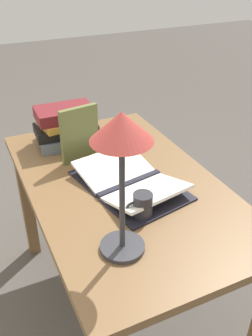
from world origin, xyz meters
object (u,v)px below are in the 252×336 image
(open_book, at_px, (130,182))
(book_stack_tall, at_px, (66,127))
(book_standing_upright, at_px, (80,134))
(reading_lamp, at_px, (122,145))
(coffee_mug, at_px, (142,205))

(open_book, relative_size, book_stack_tall, 1.71)
(book_stack_tall, bearing_deg, open_book, -166.16)
(book_standing_upright, distance_m, reading_lamp, 0.67)
(open_book, distance_m, book_standing_upright, 0.33)
(coffee_mug, bearing_deg, book_standing_upright, 7.40)
(open_book, xyz_separation_m, reading_lamp, (-0.32, 0.18, 0.36))
(book_standing_upright, xyz_separation_m, reading_lamp, (-0.61, 0.07, 0.26))
(book_standing_upright, bearing_deg, coffee_mug, 178.74)
(book_standing_upright, height_order, coffee_mug, book_standing_upright)
(reading_lamp, xyz_separation_m, coffee_mug, (0.12, -0.13, -0.34))
(open_book, bearing_deg, reading_lamp, 140.10)
(open_book, distance_m, coffee_mug, 0.20)
(book_stack_tall, height_order, reading_lamp, reading_lamp)
(book_standing_upright, relative_size, coffee_mug, 2.46)
(book_standing_upright, height_order, reading_lamp, reading_lamp)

